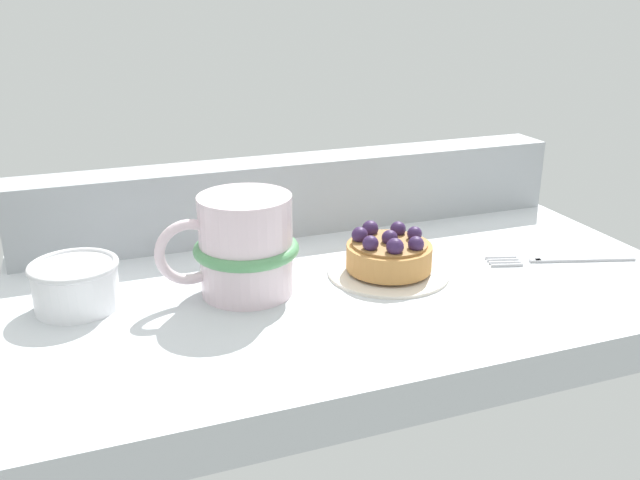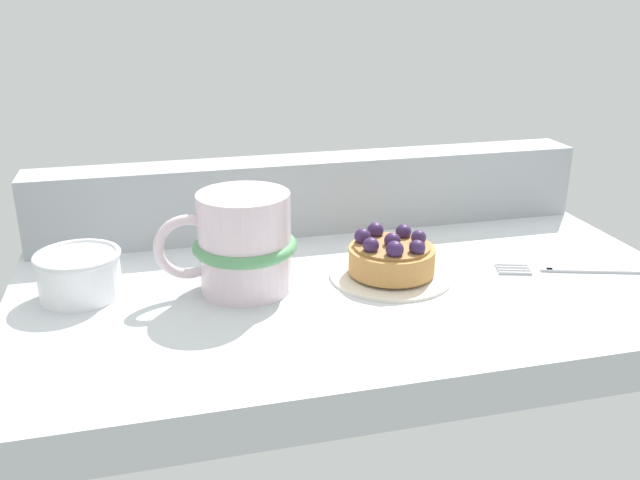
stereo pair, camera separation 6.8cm
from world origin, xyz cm
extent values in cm
cube|color=silver|center=(0.00, 0.00, -2.05)|extent=(68.34, 39.14, 4.10)
cube|color=#9EA3A8|center=(0.00, 16.62, 4.48)|extent=(66.97, 5.90, 8.95)
cylinder|color=silver|center=(4.21, 0.17, 0.33)|extent=(12.80, 12.80, 0.66)
cylinder|color=silver|center=(4.21, 0.17, 0.17)|extent=(7.04, 7.04, 0.33)
cylinder|color=#B77F42|center=(4.21, 0.17, 1.95)|extent=(8.94, 8.94, 2.58)
cylinder|color=olive|center=(4.21, 0.17, 3.39)|extent=(7.87, 7.87, 0.30)
sphere|color=#331E47|center=(4.21, 0.17, 4.01)|extent=(1.69, 1.69, 1.69)
sphere|color=#331E47|center=(7.08, 0.34, 4.10)|extent=(1.57, 1.57, 1.57)
sphere|color=#331E47|center=(6.21, 2.10, 4.03)|extent=(1.68, 1.68, 1.68)
sphere|color=#331E47|center=(3.48, 3.29, 4.02)|extent=(1.78, 1.78, 1.78)
sphere|color=#331E47|center=(1.54, 1.63, 4.11)|extent=(1.72, 1.72, 1.72)
sphere|color=#331E47|center=(1.58, -0.99, 4.10)|extent=(1.66, 1.66, 1.66)
sphere|color=#331E47|center=(3.50, -2.65, 4.10)|extent=(1.79, 1.79, 1.79)
sphere|color=#331E47|center=(5.93, -2.50, 3.99)|extent=(1.65, 1.65, 1.65)
cylinder|color=silver|center=(-10.81, 0.80, 4.97)|extent=(9.05, 9.05, 9.93)
torus|color=#569960|center=(-10.81, 0.80, 4.58)|extent=(10.28, 10.28, 1.19)
torus|color=silver|center=(-16.31, 0.80, 4.97)|extent=(6.56, 0.99, 6.56)
cube|color=#B7B7BC|center=(26.06, -4.36, 0.30)|extent=(10.88, 3.95, 0.60)
cube|color=#B7B7BC|center=(20.73, -2.72, 0.30)|extent=(1.31, 0.89, 0.60)
cube|color=#B7B7BC|center=(17.70, -0.64, 0.30)|extent=(3.42, 1.26, 0.60)
cube|color=#B7B7BC|center=(17.49, -1.34, 0.30)|extent=(3.42, 1.26, 0.60)
cube|color=#B7B7BC|center=(17.27, -2.04, 0.30)|extent=(3.42, 1.26, 0.60)
cube|color=#B7B7BC|center=(17.06, -2.74, 0.30)|extent=(3.42, 1.26, 0.60)
cylinder|color=white|center=(-26.71, 3.07, 2.12)|extent=(7.81, 7.81, 4.23)
torus|color=silver|center=(-26.71, 3.07, 4.23)|extent=(8.25, 8.25, 0.60)
camera|label=1|loc=(-25.47, -59.29, 28.70)|focal=38.27mm
camera|label=2|loc=(-18.97, -61.32, 28.70)|focal=38.27mm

